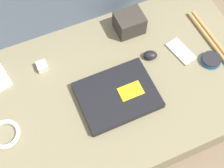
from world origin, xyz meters
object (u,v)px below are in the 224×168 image
at_px(phone_silver, 0,77).
at_px(camera_pouch, 129,23).
at_px(computer_mouse, 150,55).
at_px(phone_black, 181,51).
at_px(laptop, 117,95).
at_px(speaker_puck, 211,60).
at_px(charger_brick, 42,66).

xyz_separation_m(phone_silver, camera_pouch, (0.57, 0.02, 0.04)).
xyz_separation_m(computer_mouse, phone_silver, (-0.59, 0.15, -0.01)).
bearing_deg(phone_silver, phone_black, -25.08).
xyz_separation_m(computer_mouse, camera_pouch, (-0.02, 0.16, 0.03)).
relative_size(phone_silver, phone_black, 0.90).
bearing_deg(laptop, phone_silver, 145.88).
xyz_separation_m(laptop, speaker_puck, (0.41, -0.00, -0.00)).
height_order(laptop, speaker_puck, laptop).
distance_m(speaker_puck, phone_black, 0.13).
relative_size(speaker_puck, charger_brick, 1.92).
xyz_separation_m(computer_mouse, phone_black, (0.13, -0.03, -0.01)).
height_order(phone_silver, charger_brick, charger_brick).
relative_size(computer_mouse, camera_pouch, 0.60).
xyz_separation_m(laptop, phone_black, (0.33, 0.09, -0.01)).
xyz_separation_m(laptop, computer_mouse, (0.20, 0.11, 0.00)).
distance_m(laptop, camera_pouch, 0.33).
relative_size(laptop, speaker_puck, 3.66).
height_order(phone_black, charger_brick, charger_brick).
bearing_deg(phone_black, speaker_puck, -57.83).
xyz_separation_m(phone_silver, charger_brick, (0.17, -0.02, 0.01)).
xyz_separation_m(phone_black, charger_brick, (-0.55, 0.15, 0.01)).
bearing_deg(phone_black, computer_mouse, 155.74).
height_order(laptop, computer_mouse, same).
distance_m(computer_mouse, phone_silver, 0.61).
relative_size(laptop, charger_brick, 7.02).
distance_m(camera_pouch, charger_brick, 0.40).
height_order(phone_silver, phone_black, phone_silver).
height_order(speaker_puck, camera_pouch, camera_pouch).
bearing_deg(laptop, charger_brick, 132.78).
height_order(computer_mouse, speaker_puck, computer_mouse).
relative_size(phone_black, charger_brick, 3.32).
xyz_separation_m(phone_silver, phone_black, (0.72, -0.18, -0.00)).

